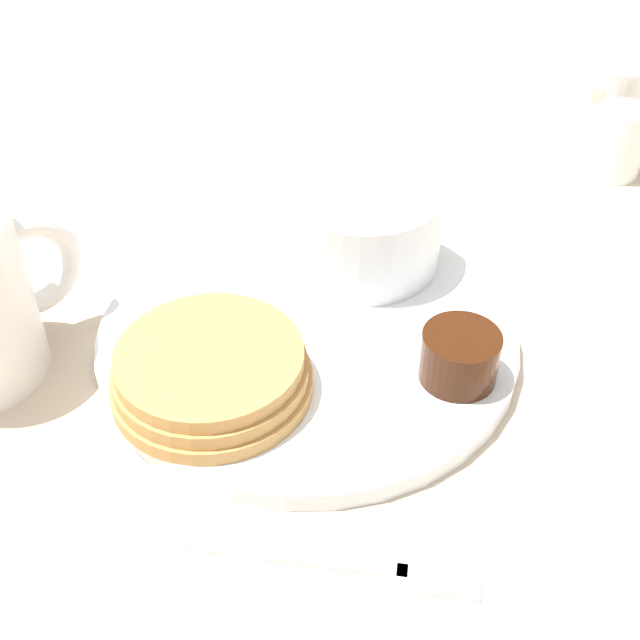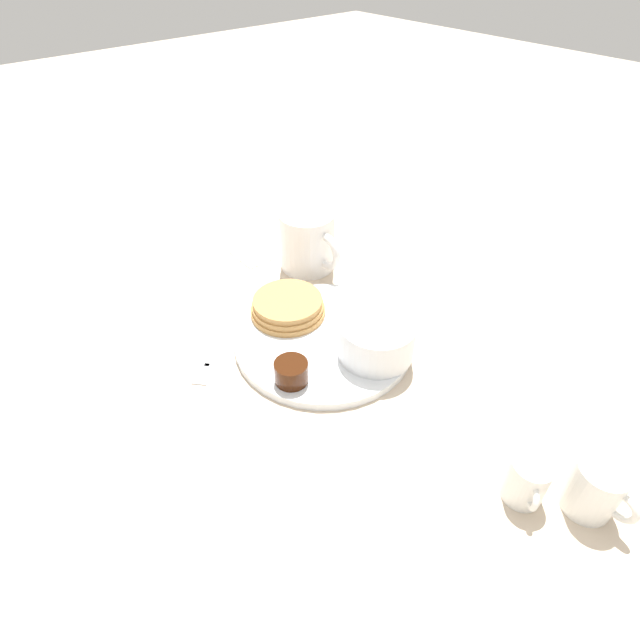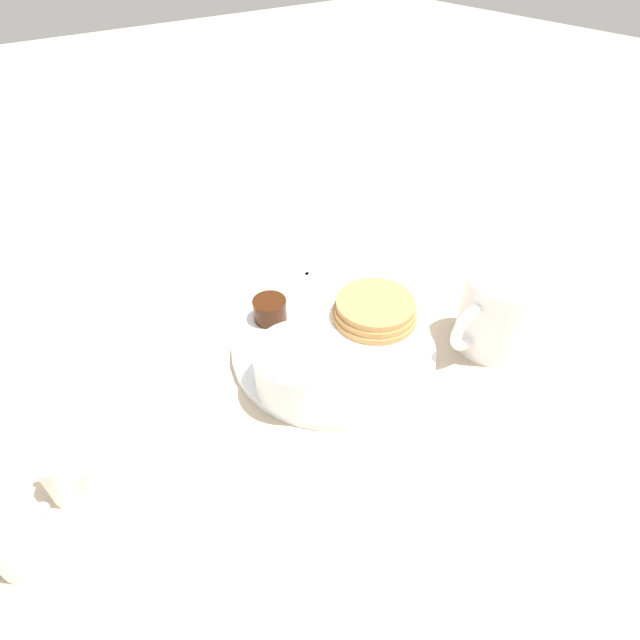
% 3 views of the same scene
% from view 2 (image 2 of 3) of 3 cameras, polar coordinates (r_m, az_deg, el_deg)
% --- Properties ---
extents(ground_plane, '(4.00, 4.00, 0.00)m').
position_cam_2_polar(ground_plane, '(0.71, 0.41, -2.58)').
color(ground_plane, '#C6B299').
extents(plate, '(0.25, 0.25, 0.01)m').
position_cam_2_polar(plate, '(0.71, 0.41, -2.22)').
color(plate, white).
rests_on(plate, ground_plane).
extents(pancake_stack, '(0.11, 0.11, 0.03)m').
position_cam_2_polar(pancake_stack, '(0.74, -3.69, 1.55)').
color(pancake_stack, '#B78447').
rests_on(pancake_stack, plate).
extents(bowl, '(0.10, 0.10, 0.05)m').
position_cam_2_polar(bowl, '(0.66, 6.45, -1.99)').
color(bowl, white).
rests_on(bowl, plate).
extents(syrup_cup, '(0.04, 0.04, 0.03)m').
position_cam_2_polar(syrup_cup, '(0.63, -3.31, -5.94)').
color(syrup_cup, '#38190A').
rests_on(syrup_cup, plate).
extents(butter_ramekin, '(0.04, 0.04, 0.04)m').
position_cam_2_polar(butter_ramekin, '(0.66, 7.26, -3.99)').
color(butter_ramekin, white).
rests_on(butter_ramekin, plate).
extents(coffee_mug, '(0.13, 0.09, 0.10)m').
position_cam_2_polar(coffee_mug, '(0.84, -1.34, 8.99)').
color(coffee_mug, white).
rests_on(coffee_mug, ground_plane).
extents(creamer_pitcher_near, '(0.05, 0.05, 0.06)m').
position_cam_2_polar(creamer_pitcher_near, '(0.58, 22.82, -16.31)').
color(creamer_pitcher_near, white).
rests_on(creamer_pitcher_near, ground_plane).
extents(creamer_pitcher_far, '(0.08, 0.05, 0.07)m').
position_cam_2_polar(creamer_pitcher_far, '(0.59, 28.94, -16.48)').
color(creamer_pitcher_far, white).
rests_on(creamer_pitcher_far, ground_plane).
extents(fork, '(0.10, 0.11, 0.00)m').
position_cam_2_polar(fork, '(0.70, -12.38, -4.04)').
color(fork, silver).
rests_on(fork, ground_plane).
extents(napkin, '(0.12, 0.09, 0.00)m').
position_cam_2_polar(napkin, '(0.92, -7.70, 8.37)').
color(napkin, white).
rests_on(napkin, ground_plane).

